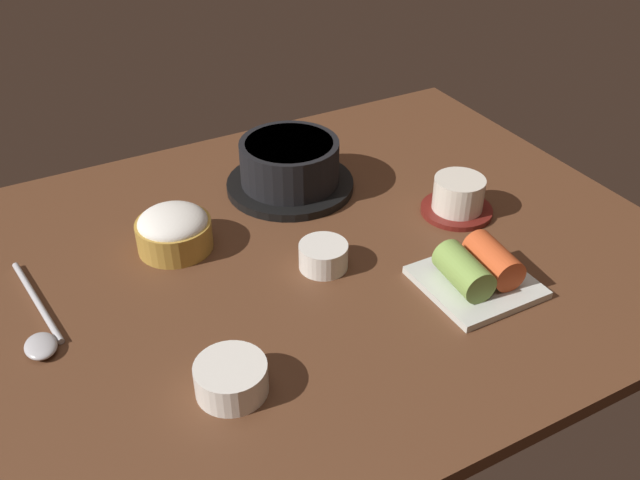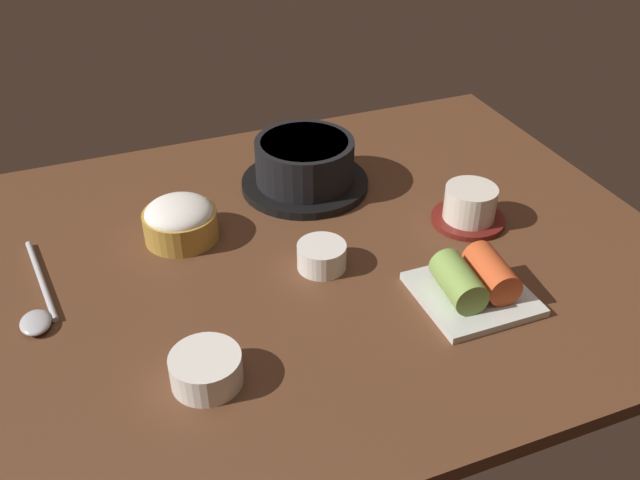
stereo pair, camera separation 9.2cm
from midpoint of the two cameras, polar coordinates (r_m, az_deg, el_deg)
name	(u,v)px [view 2 (the right image)]	position (r cm, az deg, el deg)	size (l,w,h in cm)	color
dining_table	(301,259)	(95.57, 1.21, -1.68)	(100.00, 76.00, 2.00)	#56331E
stone_pot	(305,165)	(107.88, 1.21, 6.01)	(19.60, 19.60, 7.92)	black
rice_bowl	(180,220)	(97.50, -8.63, 1.53)	(10.20, 10.20, 5.91)	#B78C38
tea_cup_with_saucer	(470,206)	(103.22, 14.55, 2.57)	(10.49, 10.49, 5.62)	maroon
banchan_cup_center	(322,255)	(91.58, 3.02, -1.35)	(6.46, 6.46, 3.46)	white
kimchi_plate	(474,284)	(89.40, 15.27, -3.53)	(13.29, 13.29, 5.33)	silver
side_bowl_near	(206,368)	(76.22, -5.76, -10.45)	(7.79, 7.79, 3.61)	white
spoon	(38,306)	(90.32, -19.21, -5.22)	(4.40, 20.16, 1.35)	#B7B7BC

